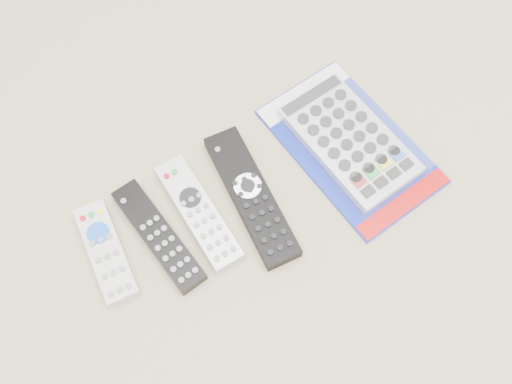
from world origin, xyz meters
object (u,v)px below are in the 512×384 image
jumbo_remote_packaged (350,140)px  remote_small_grey (106,252)px  remote_silver_dvd (199,213)px  remote_large_black (252,196)px  remote_slim_black (159,236)px

jumbo_remote_packaged → remote_small_grey: bearing=170.7°
remote_small_grey → remote_silver_dvd: (0.15, -0.02, -0.00)m
remote_silver_dvd → remote_large_black: 0.09m
remote_small_grey → remote_large_black: bearing=-2.4°
remote_slim_black → remote_silver_dvd: 0.07m
remote_small_grey → jumbo_remote_packaged: (0.42, -0.04, 0.01)m
remote_slim_black → jumbo_remote_packaged: jumbo_remote_packaged is taller
remote_small_grey → remote_large_black: 0.24m
remote_silver_dvd → jumbo_remote_packaged: bearing=-4.0°
remote_large_black → remote_small_grey: bearing=177.3°
remote_slim_black → remote_silver_dvd: bearing=-4.7°
remote_silver_dvd → jumbo_remote_packaged: (0.27, -0.02, 0.01)m
remote_small_grey → remote_silver_dvd: bearing=0.0°
jumbo_remote_packaged → remote_silver_dvd: bearing=171.5°
remote_slim_black → remote_silver_dvd: same height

